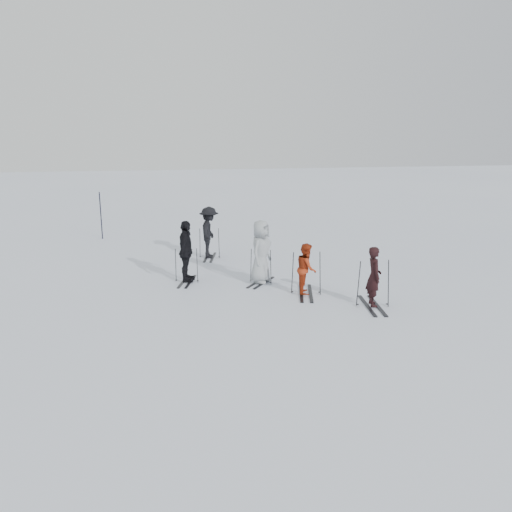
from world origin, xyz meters
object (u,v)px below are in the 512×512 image
Objects in this scene: skier_uphill_left at (186,252)px; piste_marker at (101,216)px; skier_uphill_far at (209,233)px; skier_grey at (261,252)px; skier_red at (306,269)px; skier_near_dark at (374,277)px.

piste_marker is (-3.13, 7.93, 0.09)m from skier_uphill_left.
skier_grey is at bearing -148.95° from skier_uphill_far.
skier_grey is 2.38m from skier_uphill_left.
skier_uphill_left is at bearing 173.99° from skier_uphill_far.
piste_marker is (-5.42, 8.56, 0.07)m from skier_grey.
skier_red is 0.76× the size of skier_uphill_left.
skier_near_dark is at bearing -137.33° from skier_uphill_far.
skier_grey is at bearing -88.03° from skier_uphill_left.
skier_red is 0.75× the size of skier_grey.
skier_uphill_left is at bearing 112.95° from skier_grey.
skier_grey is 1.02× the size of skier_uphill_left.
skier_uphill_left reaches higher than skier_red.
skier_uphill_left is 8.53m from piste_marker.
piste_marker reaches higher than skier_uphill_far.
skier_grey reaches higher than skier_near_dark.
skier_near_dark is at bearing -55.51° from piste_marker.
skier_uphill_far reaches higher than skier_red.
skier_grey is 3.93m from skier_uphill_far.
skier_grey reaches higher than skier_uphill_far.
skier_uphill_left reaches higher than skier_near_dark.
skier_near_dark is 2.06m from skier_red.
skier_uphill_left is (-4.76, 3.54, 0.16)m from skier_near_dark.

